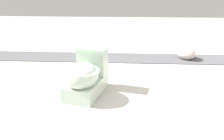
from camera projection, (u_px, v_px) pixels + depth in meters
The scene contains 4 objects.
ground_plane at pixel (65, 89), 2.67m from camera, with size 14.00×14.00×0.00m, color #A8A59E.
gravel_strip at pixel (112, 58), 3.85m from camera, with size 0.56×8.00×0.01m, color #4C4C51.
toilet at pixel (86, 76), 2.49m from camera, with size 0.70×0.51×0.52m.
boulder_near at pixel (186, 53), 3.76m from camera, with size 0.36×0.28×0.23m, color #B7B2AD.
Camera 1 is at (2.37, 0.72, 1.17)m, focal length 35.00 mm.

